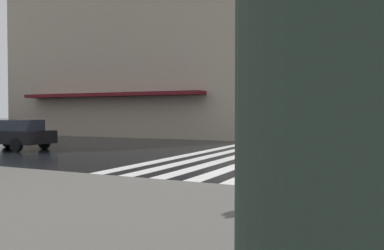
# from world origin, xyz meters

# --- Properties ---
(ground_plane) EXTENTS (220.00, 220.00, 0.00)m
(ground_plane) POSITION_xyz_m (0.00, 0.00, 0.00)
(ground_plane) COLOR black
(zebra_crossing) EXTENTS (13.00, 5.50, 0.01)m
(zebra_crossing) POSITION_xyz_m (4.00, 1.54, 0.00)
(zebra_crossing) COLOR silver
(zebra_crossing) RESTS_ON ground_plane
(haussmann_block_mid) EXTENTS (17.54, 20.82, 20.26)m
(haussmann_block_mid) POSITION_xyz_m (20.67, 14.36, 9.92)
(haussmann_block_mid) COLOR tan
(haussmann_block_mid) RESTS_ON ground_plane
(billboard_column) EXTENTS (1.37, 1.37, 3.68)m
(billboard_column) POSITION_xyz_m (-9.20, -3.34, 2.04)
(billboard_column) COLOR #28382D
(billboard_column) RESTS_ON sidewalk_pavement
(traffic_signal_post) EXTENTS (0.44, 0.30, 3.61)m
(traffic_signal_post) POSITION_xyz_m (-3.53, -2.23, 2.75)
(traffic_signal_post) COLOR #333338
(traffic_signal_post) RESTS_ON sidewalk_pavement
(car_black) EXTENTS (1.85, 4.10, 1.41)m
(car_black) POSITION_xyz_m (2.50, 12.79, 0.76)
(car_black) COLOR black
(car_black) RESTS_ON ground_plane
(pedestrian_with_floral_umbrella) EXTENTS (1.01, 1.01, 2.00)m
(pedestrian_with_floral_umbrella) POSITION_xyz_m (-4.98, -3.02, 1.75)
(pedestrian_with_floral_umbrella) COLOR black
(pedestrian_with_floral_umbrella) RESTS_ON sidewalk_pavement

